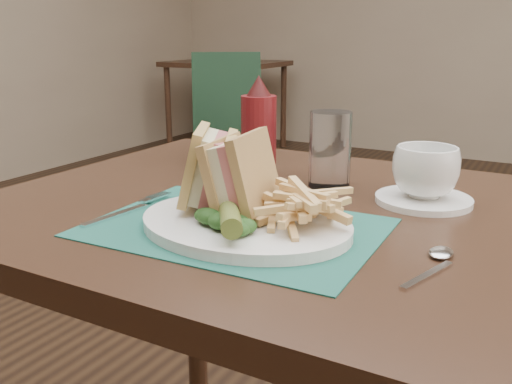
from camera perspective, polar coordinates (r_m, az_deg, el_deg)
wall_back at (r=4.89m, az=24.01°, el=2.64°), size 6.00×0.00×6.00m
table_bg_left at (r=4.98m, az=-2.94°, el=8.62°), size 0.90×0.75×0.75m
placemat at (r=0.79m, az=-2.10°, el=-3.57°), size 0.40×0.29×0.00m
plate at (r=0.77m, az=-1.09°, el=-3.20°), size 0.32×0.26×0.01m
sandwich_half_a at (r=0.82m, az=-6.21°, el=2.47°), size 0.13×0.14×0.12m
sandwich_half_b at (r=0.78m, az=-2.89°, el=1.98°), size 0.09×0.12×0.12m
kale_garnish at (r=0.73m, az=-3.25°, el=-2.77°), size 0.11×0.08×0.03m
pickle_spear at (r=0.72m, az=-2.64°, el=-2.30°), size 0.09×0.11×0.03m
fries_pile at (r=0.75m, az=4.66°, el=-0.91°), size 0.18×0.20×0.06m
fork at (r=0.87m, az=-12.55°, el=-1.46°), size 0.05×0.17×0.01m
spoon at (r=0.69m, az=17.25°, el=-6.96°), size 0.08×0.15×0.01m
saucer at (r=0.94m, az=16.39°, el=-0.75°), size 0.18×0.18×0.01m
coffee_cup at (r=0.92m, az=16.61°, el=1.94°), size 0.14×0.14×0.08m
drinking_glass at (r=0.99m, az=7.41°, el=4.23°), size 0.08×0.08×0.13m
ketchup_bottle at (r=1.03m, az=0.27°, el=6.46°), size 0.08×0.08×0.19m
check_presenter at (r=1.15m, az=-2.89°, el=8.29°), size 0.16×0.15×0.22m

